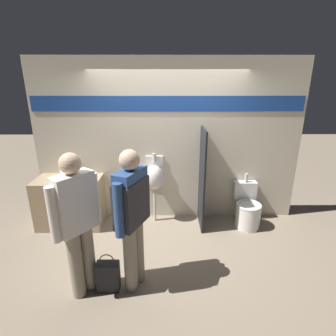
% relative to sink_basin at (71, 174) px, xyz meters
% --- Properties ---
extents(ground_plane, '(16.00, 16.00, 0.00)m').
position_rel_sink_basin_xyz_m(ground_plane, '(1.58, -0.34, -0.90)').
color(ground_plane, gray).
extents(display_wall, '(4.41, 0.07, 2.70)m').
position_rel_sink_basin_xyz_m(display_wall, '(1.58, 0.25, 0.47)').
color(display_wall, beige).
rests_on(display_wall, ground_plane).
extents(sink_counter, '(1.05, 0.56, 0.82)m').
position_rel_sink_basin_xyz_m(sink_counter, '(-0.05, -0.06, -0.48)').
color(sink_counter, tan).
rests_on(sink_counter, ground_plane).
extents(sink_basin, '(0.33, 0.33, 0.28)m').
position_rel_sink_basin_xyz_m(sink_basin, '(0.00, 0.00, 0.00)').
color(sink_basin, white).
rests_on(sink_basin, sink_counter).
extents(cell_phone, '(0.07, 0.14, 0.01)m').
position_rel_sink_basin_xyz_m(cell_phone, '(0.27, -0.17, -0.06)').
color(cell_phone, '#B7B7BC').
rests_on(cell_phone, sink_counter).
extents(divider_near_counter, '(0.03, 0.59, 1.65)m').
position_rel_sink_basin_xyz_m(divider_near_counter, '(2.13, -0.07, -0.07)').
color(divider_near_counter, black).
rests_on(divider_near_counter, ground_plane).
extents(urinal_near_counter, '(0.31, 0.32, 1.19)m').
position_rel_sink_basin_xyz_m(urinal_near_counter, '(1.35, 0.07, -0.10)').
color(urinal_near_counter, silver).
rests_on(urinal_near_counter, ground_plane).
extents(toilet, '(0.42, 0.58, 0.85)m').
position_rel_sink_basin_xyz_m(toilet, '(2.91, -0.10, -0.61)').
color(toilet, white).
rests_on(toilet, ground_plane).
extents(person_in_vest, '(0.38, 0.54, 1.68)m').
position_rel_sink_basin_xyz_m(person_in_vest, '(1.17, -1.44, 0.08)').
color(person_in_vest, gray).
rests_on(person_in_vest, ground_plane).
extents(person_with_lanyard, '(0.41, 0.48, 1.67)m').
position_rel_sink_basin_xyz_m(person_with_lanyard, '(0.60, -1.55, 0.03)').
color(person_with_lanyard, gray).
rests_on(person_with_lanyard, ground_plane).
extents(shopping_bag, '(0.26, 0.14, 0.48)m').
position_rel_sink_basin_xyz_m(shopping_bag, '(0.87, -1.53, -0.71)').
color(shopping_bag, '#232328').
rests_on(shopping_bag, ground_plane).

